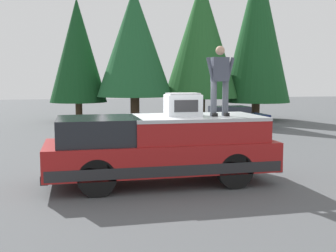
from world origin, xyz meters
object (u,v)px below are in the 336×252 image
pickup_truck (161,148)px  person_on_truck_bed (220,79)px  parked_car_navy (228,118)px  compressor_unit (183,105)px

pickup_truck → person_on_truck_bed: 2.21m
pickup_truck → parked_car_navy: size_ratio=1.35×
pickup_truck → person_on_truck_bed: (-0.24, -1.41, 1.68)m
pickup_truck → person_on_truck_bed: person_on_truck_bed is taller
compressor_unit → pickup_truck: bearing=92.4°
compressor_unit → person_on_truck_bed: (-0.26, -0.85, 0.62)m
pickup_truck → parked_car_navy: bearing=-28.8°
compressor_unit → parked_car_navy: compressor_unit is taller
compressor_unit → parked_car_navy: 11.52m
person_on_truck_bed → parked_car_navy: size_ratio=0.41×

